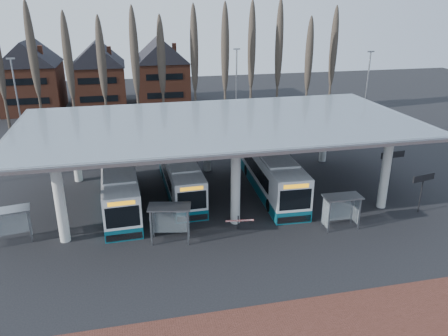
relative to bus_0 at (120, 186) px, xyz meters
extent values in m
plane|color=black|center=(8.24, -7.59, -1.59)|extent=(140.00, 140.00, 0.00)
cylinder|color=silver|center=(-3.76, -5.09, 1.41)|extent=(0.70, 0.70, 6.00)
cylinder|color=silver|center=(-3.76, 5.91, 1.41)|extent=(0.70, 0.70, 6.00)
cylinder|color=silver|center=(8.24, -5.09, 1.41)|extent=(0.70, 0.70, 6.00)
cylinder|color=silver|center=(8.24, 5.91, 1.41)|extent=(0.70, 0.70, 6.00)
cylinder|color=silver|center=(20.24, -5.09, 1.41)|extent=(0.70, 0.70, 6.00)
cylinder|color=silver|center=(20.24, 5.91, 1.41)|extent=(0.70, 0.70, 6.00)
cube|color=gray|center=(8.24, 0.41, 4.66)|extent=(32.00, 16.00, 0.12)
cube|color=silver|center=(8.24, 0.41, 4.73)|extent=(31.50, 15.50, 0.04)
cone|color=#473D33|center=(-13.76, 25.41, 5.66)|extent=(0.36, 0.36, 14.50)
cone|color=#473D33|center=(-9.76, 25.41, 5.66)|extent=(0.36, 0.36, 14.50)
ellipsoid|color=#473D33|center=(-9.76, 25.41, 7.40)|extent=(1.10, 1.10, 11.02)
cone|color=#473D33|center=(-5.76, 25.41, 5.66)|extent=(0.36, 0.36, 14.50)
ellipsoid|color=#473D33|center=(-5.76, 25.41, 7.40)|extent=(1.10, 1.10, 11.02)
cone|color=#473D33|center=(-1.76, 25.41, 5.66)|extent=(0.36, 0.36, 14.50)
ellipsoid|color=#473D33|center=(-1.76, 25.41, 7.40)|extent=(1.10, 1.10, 11.02)
cone|color=#473D33|center=(2.24, 25.41, 5.66)|extent=(0.36, 0.36, 14.50)
ellipsoid|color=#473D33|center=(2.24, 25.41, 7.40)|extent=(1.10, 1.10, 11.02)
cone|color=#473D33|center=(6.24, 25.41, 5.66)|extent=(0.36, 0.36, 14.50)
ellipsoid|color=#473D33|center=(6.24, 25.41, 7.40)|extent=(1.10, 1.10, 11.02)
cone|color=#473D33|center=(10.24, 25.41, 5.66)|extent=(0.36, 0.36, 14.50)
ellipsoid|color=#473D33|center=(10.24, 25.41, 7.40)|extent=(1.10, 1.10, 11.02)
cone|color=#473D33|center=(14.24, 25.41, 5.66)|extent=(0.36, 0.36, 14.50)
ellipsoid|color=#473D33|center=(14.24, 25.41, 7.40)|extent=(1.10, 1.10, 11.02)
cone|color=#473D33|center=(18.24, 25.41, 5.66)|extent=(0.36, 0.36, 14.50)
ellipsoid|color=#473D33|center=(18.24, 25.41, 7.40)|extent=(1.10, 1.10, 11.02)
cone|color=#473D33|center=(22.24, 25.41, 5.66)|extent=(0.36, 0.36, 14.50)
ellipsoid|color=#473D33|center=(22.24, 25.41, 7.40)|extent=(1.10, 1.10, 11.02)
cone|color=#473D33|center=(26.24, 25.41, 5.66)|extent=(0.36, 0.36, 14.50)
ellipsoid|color=#473D33|center=(26.24, 25.41, 7.40)|extent=(1.10, 1.10, 11.02)
cone|color=#473D33|center=(30.24, 25.41, 5.66)|extent=(0.36, 0.36, 14.50)
ellipsoid|color=#473D33|center=(30.24, 25.41, 7.40)|extent=(1.10, 1.10, 11.02)
cube|color=brown|center=(-12.26, 36.41, 1.91)|extent=(8.00, 10.00, 7.00)
pyramid|color=black|center=(-12.26, 36.41, 8.91)|extent=(8.30, 10.30, 3.50)
cube|color=brown|center=(-2.76, 36.41, 1.91)|extent=(8.00, 10.00, 7.00)
pyramid|color=black|center=(-2.76, 36.41, 8.91)|extent=(8.30, 10.30, 3.50)
cube|color=brown|center=(6.74, 36.41, 1.91)|extent=(8.00, 10.00, 7.00)
pyramid|color=black|center=(6.74, 36.41, 8.91)|extent=(8.30, 10.30, 3.50)
cylinder|color=slate|center=(-9.76, 14.41, 3.41)|extent=(0.16, 0.16, 10.00)
cube|color=slate|center=(-9.76, 14.41, 8.51)|extent=(0.80, 0.15, 0.15)
cylinder|color=slate|center=(14.24, 18.41, 3.41)|extent=(0.16, 0.16, 10.00)
cube|color=slate|center=(14.24, 18.41, 8.51)|extent=(0.80, 0.15, 0.15)
cylinder|color=slate|center=(28.24, 12.41, 3.41)|extent=(0.16, 0.16, 10.00)
cube|color=slate|center=(28.24, 12.41, 8.51)|extent=(0.80, 0.15, 0.15)
cube|color=silver|center=(0.00, -0.08, 0.23)|extent=(2.97, 12.17, 2.82)
cube|color=#0B4C5A|center=(0.00, -0.08, -1.13)|extent=(2.99, 12.19, 0.91)
cube|color=silver|center=(0.00, -0.08, 1.69)|extent=(2.55, 7.33, 0.18)
cube|color=black|center=(-0.01, 0.42, 0.33)|extent=(2.90, 8.79, 1.11)
cube|color=black|center=(0.20, -6.10, 0.28)|extent=(2.26, 0.14, 1.51)
cube|color=black|center=(-0.20, 5.94, 0.33)|extent=(2.18, 0.13, 1.21)
cube|color=orange|center=(0.20, -6.10, 1.29)|extent=(1.80, 0.11, 0.30)
cube|color=black|center=(0.20, -6.09, -1.23)|extent=(2.44, 0.16, 0.50)
cylinder|color=black|center=(-1.03, -3.94, -1.10)|extent=(0.31, 0.98, 0.97)
cylinder|color=black|center=(1.29, -3.87, -1.10)|extent=(0.31, 0.98, 0.97)
cylinder|color=black|center=(-1.28, 3.41, -1.10)|extent=(0.31, 0.98, 0.97)
cylinder|color=black|center=(1.05, 3.48, -1.10)|extent=(0.31, 0.98, 0.97)
cube|color=silver|center=(5.04, 1.34, 0.13)|extent=(2.68, 11.47, 2.66)
cube|color=#0B4C5A|center=(5.04, 1.34, -1.16)|extent=(2.70, 11.49, 0.86)
cube|color=silver|center=(5.04, 1.34, 1.51)|extent=(2.33, 6.90, 0.17)
cube|color=black|center=(5.03, 1.82, 0.22)|extent=(2.64, 8.27, 1.05)
cube|color=black|center=(5.16, -4.35, 0.17)|extent=(2.14, 0.10, 1.43)
cube|color=black|center=(4.91, 7.03, 0.22)|extent=(2.06, 0.10, 1.14)
cube|color=orange|center=(5.16, -4.35, 1.13)|extent=(1.70, 0.08, 0.29)
cube|color=black|center=(5.16, -4.34, -1.25)|extent=(2.31, 0.13, 0.48)
cylinder|color=black|center=(4.02, -2.30, -1.13)|extent=(0.29, 0.92, 0.91)
cylinder|color=black|center=(6.22, -2.25, -1.13)|extent=(0.29, 0.92, 0.91)
cylinder|color=black|center=(3.87, 4.65, -1.13)|extent=(0.29, 0.92, 0.91)
cylinder|color=black|center=(6.06, 4.69, -1.13)|extent=(0.29, 0.92, 0.91)
cube|color=silver|center=(12.68, 0.05, 0.32)|extent=(3.25, 12.82, 2.97)
cube|color=#0B4C5A|center=(12.68, 0.05, -1.11)|extent=(3.27, 12.85, 0.95)
cube|color=silver|center=(12.68, 0.05, 1.86)|extent=(2.76, 7.73, 0.19)
cube|color=black|center=(12.70, 0.58, 0.43)|extent=(3.14, 9.27, 1.17)
cube|color=black|center=(12.41, -6.28, 0.38)|extent=(2.38, 0.17, 1.59)
cube|color=black|center=(12.95, 6.39, 0.43)|extent=(2.30, 0.16, 1.27)
cube|color=orange|center=(12.41, -6.28, 1.44)|extent=(1.89, 0.13, 0.32)
cube|color=black|center=(12.41, -6.27, -1.21)|extent=(2.57, 0.20, 0.53)
cylinder|color=black|center=(11.28, -3.92, -1.08)|extent=(0.34, 1.03, 1.02)
cylinder|color=black|center=(13.73, -4.02, -1.08)|extent=(0.34, 1.03, 1.02)
cylinder|color=black|center=(11.62, 3.81, -1.08)|extent=(0.34, 1.03, 1.02)
cylinder|color=black|center=(14.06, 3.71, -1.08)|extent=(0.34, 1.03, 1.02)
cube|color=gray|center=(-5.98, -4.73, -0.43)|extent=(0.09, 0.09, 2.31)
cube|color=gray|center=(-6.15, -3.73, -0.43)|extent=(0.09, 0.09, 2.31)
cube|color=gray|center=(-7.16, -4.41, 0.77)|extent=(2.76, 1.70, 0.09)
cube|color=silver|center=(-7.25, -3.86, -0.38)|extent=(2.19, 0.40, 1.85)
cube|color=silver|center=(-6.02, -4.22, -0.38)|extent=(0.20, 1.01, 1.85)
cube|color=gray|center=(1.99, -7.03, -0.32)|extent=(0.09, 0.09, 2.53)
cube|color=gray|center=(4.38, -7.49, -0.32)|extent=(0.09, 0.09, 2.53)
cube|color=gray|center=(2.20, -5.94, -0.32)|extent=(0.09, 0.09, 2.53)
cube|color=gray|center=(4.59, -6.40, -0.32)|extent=(0.09, 0.09, 2.53)
cube|color=gray|center=(3.29, -6.72, 0.99)|extent=(3.05, 1.92, 0.10)
cube|color=silver|center=(3.40, -6.12, -0.27)|extent=(2.39, 0.50, 2.02)
cube|color=silver|center=(2.05, -6.48, -0.27)|extent=(0.25, 1.10, 2.02)
cube|color=silver|center=(4.53, -6.95, -0.27)|extent=(0.25, 1.10, 2.02)
cube|color=gray|center=(14.29, -8.02, -0.39)|extent=(0.08, 0.08, 2.40)
cube|color=gray|center=(16.59, -8.07, -0.39)|extent=(0.08, 0.08, 2.40)
cube|color=gray|center=(14.31, -6.96, -0.39)|extent=(0.08, 0.08, 2.40)
cube|color=gray|center=(16.62, -7.01, -0.39)|extent=(0.08, 0.08, 2.40)
cube|color=gray|center=(15.45, -7.51, 0.86)|extent=(2.71, 1.40, 0.10)
cube|color=silver|center=(15.47, -6.94, -0.34)|extent=(2.30, 0.09, 1.92)
cube|color=silver|center=(14.25, -7.49, -0.34)|extent=(0.06, 1.06, 1.92)
cube|color=silver|center=(16.65, -7.54, -0.34)|extent=(0.06, 1.06, 1.92)
cylinder|color=black|center=(22.56, -6.57, -0.05)|extent=(0.10, 0.10, 3.07)
cube|color=black|center=(22.56, -6.57, 1.29)|extent=(2.09, 0.56, 0.53)
cylinder|color=black|center=(22.91, -1.89, 0.08)|extent=(0.10, 0.10, 3.32)
cube|color=black|center=(22.91, -1.89, 1.53)|extent=(2.29, 0.30, 0.57)
cube|color=black|center=(8.22, -6.04, -1.08)|extent=(0.07, 0.07, 1.01)
cube|color=red|center=(8.22, -6.50, -0.72)|extent=(2.01, 0.35, 0.09)
camera|label=1|loc=(1.09, -33.03, 13.76)|focal=35.00mm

